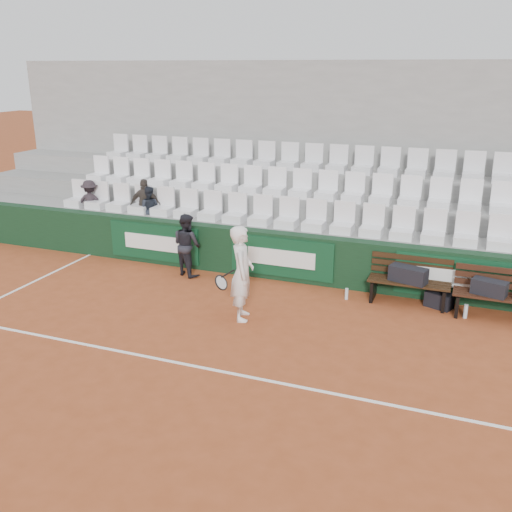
{
  "coord_description": "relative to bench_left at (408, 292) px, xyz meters",
  "views": [
    {
      "loc": [
        3.26,
        -6.73,
        4.27
      ],
      "look_at": [
        -0.22,
        2.4,
        1.0
      ],
      "focal_mm": 40.0,
      "sensor_mm": 36.0,
      "label": 1
    }
  ],
  "objects": [
    {
      "name": "back_barrier",
      "position": [
        -2.33,
        0.42,
        0.28
      ],
      "size": [
        18.0,
        0.34,
        1.0
      ],
      "color": "#10321A",
      "rests_on": "ground"
    },
    {
      "name": "spectator_a",
      "position": [
        -7.73,
        0.93,
        1.33
      ],
      "size": [
        0.82,
        0.67,
        1.11
      ],
      "primitive_type": "imported",
      "rotation": [
        0.0,
        0.0,
        3.56
      ],
      "color": "black",
      "rests_on": "grandstand_tier_front"
    },
    {
      "name": "seat_row_back",
      "position": [
        -2.4,
        2.78,
        1.99
      ],
      "size": [
        11.9,
        0.44,
        0.63
      ],
      "primitive_type": "cube",
      "color": "silver",
      "rests_on": "grandstand_tier_back"
    },
    {
      "name": "court_baseline",
      "position": [
        -2.4,
        -3.57,
        -0.22
      ],
      "size": [
        18.0,
        0.06,
        0.01
      ],
      "primitive_type": "cube",
      "color": "white",
      "rests_on": "ground"
    },
    {
      "name": "seat_row_mid",
      "position": [
        -2.4,
        1.83,
        1.54
      ],
      "size": [
        11.9,
        0.44,
        0.63
      ],
      "primitive_type": "cube",
      "color": "white",
      "rests_on": "grandstand_tier_mid"
    },
    {
      "name": "sports_bag_right",
      "position": [
        1.38,
        -0.19,
        0.36
      ],
      "size": [
        0.63,
        0.43,
        0.27
      ],
      "primitive_type": "cube",
      "rotation": [
        0.0,
        0.0,
        -0.29
      ],
      "color": "black",
      "rests_on": "bench_right"
    },
    {
      "name": "seat_row_front",
      "position": [
        -2.4,
        0.88,
        1.09
      ],
      "size": [
        11.9,
        0.44,
        0.63
      ],
      "primitive_type": "cube",
      "color": "white",
      "rests_on": "grandstand_tier_front"
    },
    {
      "name": "water_bottle_far",
      "position": [
        1.04,
        -0.31,
        -0.1
      ],
      "size": [
        0.07,
        0.07,
        0.26
      ],
      "primitive_type": "cylinder",
      "color": "silver",
      "rests_on": "ground"
    },
    {
      "name": "bench_right",
      "position": [
        1.54,
        -0.15,
        0.0
      ],
      "size": [
        1.5,
        0.56,
        0.45
      ],
      "primitive_type": "cube",
      "color": "#351A10",
      "rests_on": "ground"
    },
    {
      "name": "ground",
      "position": [
        -2.4,
        -3.57,
        -0.23
      ],
      "size": [
        80.0,
        80.0,
        0.0
      ],
      "primitive_type": "plane",
      "color": "#994522",
      "rests_on": "ground"
    },
    {
      "name": "tennis_player",
      "position": [
        -2.67,
        -1.72,
        0.62
      ],
      "size": [
        0.79,
        0.72,
        1.7
      ],
      "color": "white",
      "rests_on": "ground"
    },
    {
      "name": "grandstand_tier_mid",
      "position": [
        -2.4,
        2.0,
        0.5
      ],
      "size": [
        18.0,
        0.95,
        1.45
      ],
      "primitive_type": "cube",
      "color": "gray",
      "rests_on": "ground"
    },
    {
      "name": "bench_left",
      "position": [
        0.0,
        0.0,
        0.0
      ],
      "size": [
        1.5,
        0.56,
        0.45
      ],
      "primitive_type": "cube",
      "color": "black",
      "rests_on": "ground"
    },
    {
      "name": "sports_bag_ground",
      "position": [
        0.57,
        0.03,
        -0.08
      ],
      "size": [
        0.55,
        0.45,
        0.29
      ],
      "primitive_type": "cube",
      "rotation": [
        0.0,
        0.0,
        -0.38
      ],
      "color": "black",
      "rests_on": "ground"
    },
    {
      "name": "water_bottle_near",
      "position": [
        -1.12,
        -0.22,
        -0.11
      ],
      "size": [
        0.06,
        0.06,
        0.23
      ],
      "primitive_type": "cylinder",
      "color": "silver",
      "rests_on": "ground"
    },
    {
      "name": "spectator_b",
      "position": [
        -6.18,
        0.93,
        1.4
      ],
      "size": [
        0.79,
        0.52,
        1.24
      ],
      "primitive_type": "imported",
      "rotation": [
        0.0,
        0.0,
        3.47
      ],
      "color": "#37312C",
      "rests_on": "grandstand_tier_front"
    },
    {
      "name": "ball_kid",
      "position": [
        -4.61,
        -0.07,
        0.45
      ],
      "size": [
        0.8,
        0.73,
        1.34
      ],
      "primitive_type": "imported",
      "rotation": [
        0.0,
        0.0,
        2.72
      ],
      "color": "black",
      "rests_on": "ground"
    },
    {
      "name": "grandstand_tier_front",
      "position": [
        -2.4,
        1.05,
        0.28
      ],
      "size": [
        18.0,
        0.95,
        1.0
      ],
      "primitive_type": "cube",
      "color": "gray",
      "rests_on": "ground"
    },
    {
      "name": "spectator_c",
      "position": [
        -6.1,
        0.93,
        1.31
      ],
      "size": [
        0.63,
        0.56,
        1.07
      ],
      "primitive_type": "imported",
      "rotation": [
        0.0,
        0.0,
        3.48
      ],
      "color": "black",
      "rests_on": "grandstand_tier_front"
    },
    {
      "name": "sports_bag_left",
      "position": [
        -0.02,
        -0.05,
        0.37
      ],
      "size": [
        0.74,
        0.47,
        0.29
      ],
      "primitive_type": "cube",
      "rotation": [
        0.0,
        0.0,
        -0.28
      ],
      "color": "black",
      "rests_on": "bench_left"
    },
    {
      "name": "grandstand_rear_wall",
      "position": [
        -2.4,
        3.58,
        1.98
      ],
      "size": [
        18.0,
        0.3,
        4.4
      ],
      "primitive_type": "cube",
      "color": "gray",
      "rests_on": "ground"
    },
    {
      "name": "grandstand_tier_back",
      "position": [
        -2.4,
        2.95,
        0.72
      ],
      "size": [
        18.0,
        0.95,
        1.9
      ],
      "primitive_type": "cube",
      "color": "gray",
      "rests_on": "ground"
    }
  ]
}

